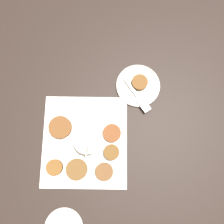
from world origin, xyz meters
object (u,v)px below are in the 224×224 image
Objects in this scene: sauce_bowl at (88,141)px; fork at (139,98)px; serving_plate at (138,85)px; fritter_on_plate at (140,82)px.

sauce_bowl reaches higher than fork.
serving_plate is at bearing -176.62° from fork.
sauce_bowl is 0.75× the size of fork.
sauce_bowl is 0.61× the size of serving_plate.
fritter_on_plate is at bearing 150.98° from serving_plate.
fritter_on_plate is at bearing 142.74° from sauce_bowl.
fritter_on_plate reaches higher than serving_plate.
serving_plate is 0.05m from fork.
fritter_on_plate is 0.06m from fork.
sauce_bowl is 0.25m from fork.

